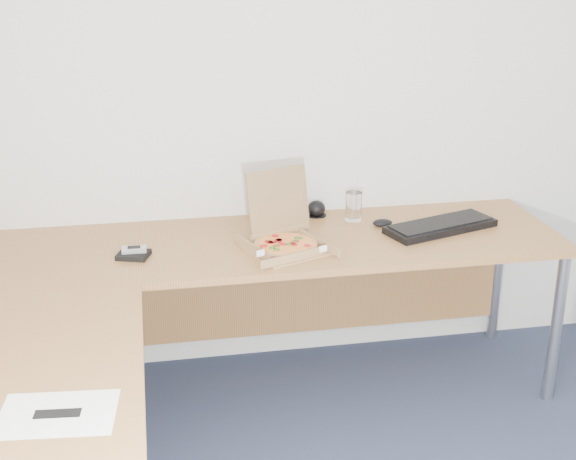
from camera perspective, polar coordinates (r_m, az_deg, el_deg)
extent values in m
cube|color=#9F6C39|center=(3.37, -1.21, -1.02)|extent=(2.50, 0.70, 0.03)
cube|color=#9F6C39|center=(2.38, -18.89, -12.05)|extent=(0.70, 1.50, 0.03)
cylinder|color=gray|center=(4.13, 14.82, -3.08)|extent=(0.05, 0.05, 0.70)
cube|color=#9C774A|center=(3.27, -0.17, -1.40)|extent=(0.29, 0.29, 0.01)
cube|color=#9C774A|center=(3.37, -0.68, 1.99)|extent=(0.29, 0.06, 0.29)
cylinder|color=tan|center=(3.26, -0.17, -1.16)|extent=(0.26, 0.26, 0.02)
cylinder|color=red|center=(3.26, -0.18, -0.96)|extent=(0.23, 0.23, 0.00)
cylinder|color=white|center=(3.60, 4.74, 1.71)|extent=(0.07, 0.07, 0.13)
cube|color=black|center=(3.55, 10.91, 0.26)|extent=(0.53, 0.33, 0.03)
ellipsoid|color=black|center=(3.55, 6.82, 0.52)|extent=(0.10, 0.08, 0.03)
cube|color=black|center=(3.26, -11.06, -1.76)|extent=(0.15, 0.14, 0.02)
cube|color=#B2B5BA|center=(3.26, -11.02, -1.38)|extent=(0.10, 0.05, 0.02)
cube|color=white|center=(2.30, -16.26, -12.58)|extent=(0.34, 0.25, 0.00)
ellipsoid|color=black|center=(3.66, 2.07, 1.62)|extent=(0.09, 0.09, 0.08)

